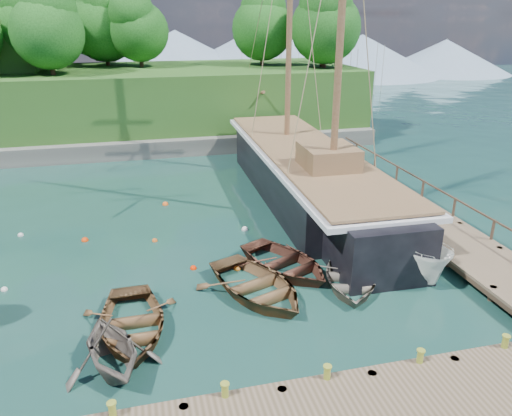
% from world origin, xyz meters
% --- Properties ---
extents(ground, '(160.00, 160.00, 0.00)m').
position_xyz_m(ground, '(0.00, 0.00, 0.00)').
color(ground, '#173E36').
rests_on(ground, ground).
extents(dock_east, '(3.20, 24.00, 1.10)m').
position_xyz_m(dock_east, '(11.50, 7.00, 0.43)').
color(dock_east, brown).
rests_on(dock_east, ground).
extents(bollard_1, '(0.26, 0.26, 0.45)m').
position_xyz_m(bollard_1, '(-1.00, -5.10, 0.00)').
color(bollard_1, olive).
rests_on(bollard_1, ground).
extents(bollard_2, '(0.26, 0.26, 0.45)m').
position_xyz_m(bollard_2, '(2.00, -5.10, 0.00)').
color(bollard_2, olive).
rests_on(bollard_2, ground).
extents(bollard_3, '(0.26, 0.26, 0.45)m').
position_xyz_m(bollard_3, '(5.00, -5.10, 0.00)').
color(bollard_3, olive).
rests_on(bollard_3, ground).
extents(bollard_4, '(0.26, 0.26, 0.45)m').
position_xyz_m(bollard_4, '(8.00, -5.10, 0.00)').
color(bollard_4, olive).
rests_on(bollard_4, ground).
extents(rowboat_0, '(3.54, 4.90, 1.00)m').
position_xyz_m(rowboat_0, '(-3.50, -0.59, 0.00)').
color(rowboat_0, brown).
rests_on(rowboat_0, ground).
extents(rowboat_1, '(3.85, 4.19, 1.85)m').
position_xyz_m(rowboat_1, '(-4.10, -2.39, 0.00)').
color(rowboat_1, '#615950').
rests_on(rowboat_1, ground).
extents(rowboat_2, '(5.29, 6.14, 1.07)m').
position_xyz_m(rowboat_2, '(1.38, 0.81, 0.00)').
color(rowboat_2, brown).
rests_on(rowboat_2, ground).
extents(rowboat_3, '(4.40, 5.19, 0.91)m').
position_xyz_m(rowboat_3, '(5.30, 0.67, 0.00)').
color(rowboat_3, '#70685B').
rests_on(rowboat_3, ground).
extents(rowboat_4, '(5.15, 5.81, 0.99)m').
position_xyz_m(rowboat_4, '(3.07, 2.50, 0.00)').
color(rowboat_4, brown).
rests_on(rowboat_4, ground).
extents(cabin_boat_white, '(1.97, 5.22, 2.02)m').
position_xyz_m(cabin_boat_white, '(8.40, 1.34, 0.00)').
color(cabin_boat_white, white).
rests_on(cabin_boat_white, ground).
extents(schooner, '(5.94, 29.53, 22.01)m').
position_xyz_m(schooner, '(7.09, 11.36, 1.22)').
color(schooner, black).
rests_on(schooner, ground).
extents(mooring_buoy_0, '(0.27, 0.27, 0.27)m').
position_xyz_m(mooring_buoy_0, '(-8.48, 3.63, 0.00)').
color(mooring_buoy_0, silver).
rests_on(mooring_buoy_0, ground).
extents(mooring_buoy_1, '(0.27, 0.27, 0.27)m').
position_xyz_m(mooring_buoy_1, '(-2.28, 6.91, 0.00)').
color(mooring_buoy_1, '#D55B1A').
rests_on(mooring_buoy_1, ground).
extents(mooring_buoy_2, '(0.28, 0.28, 0.28)m').
position_xyz_m(mooring_buoy_2, '(-0.80, 3.61, 0.00)').
color(mooring_buoy_2, '#F72800').
rests_on(mooring_buoy_2, ground).
extents(mooring_buoy_3, '(0.36, 0.36, 0.36)m').
position_xyz_m(mooring_buoy_3, '(2.33, 7.16, 0.00)').
color(mooring_buoy_3, silver).
rests_on(mooring_buoy_3, ground).
extents(mooring_buoy_4, '(0.34, 0.34, 0.34)m').
position_xyz_m(mooring_buoy_4, '(-5.63, 7.78, 0.00)').
color(mooring_buoy_4, '#E53A08').
rests_on(mooring_buoy_4, ground).
extents(mooring_buoy_5, '(0.35, 0.35, 0.35)m').
position_xyz_m(mooring_buoy_5, '(-1.39, 11.85, 0.00)').
color(mooring_buoy_5, '#F65D18').
rests_on(mooring_buoy_5, ground).
extents(mooring_buoy_6, '(0.29, 0.29, 0.29)m').
position_xyz_m(mooring_buoy_6, '(-8.82, 9.19, 0.00)').
color(mooring_buoy_6, silver).
rests_on(mooring_buoy_6, ground).
extents(mooring_buoy_7, '(0.31, 0.31, 0.31)m').
position_xyz_m(mooring_buoy_7, '(1.06, 3.08, 0.00)').
color(mooring_buoy_7, orange).
rests_on(mooring_buoy_7, ground).
extents(headland, '(51.00, 19.31, 12.90)m').
position_xyz_m(headland, '(-12.88, 31.36, 5.54)').
color(headland, '#474744').
rests_on(headland, ground).
extents(distant_ridge, '(117.00, 40.00, 10.00)m').
position_xyz_m(distant_ridge, '(4.30, 70.00, 4.35)').
color(distant_ridge, '#728CA5').
rests_on(distant_ridge, ground).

